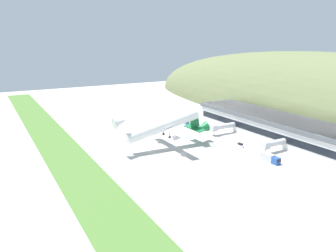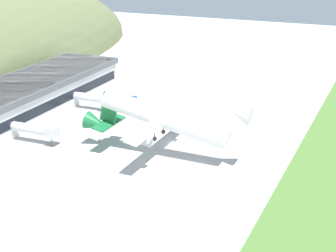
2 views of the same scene
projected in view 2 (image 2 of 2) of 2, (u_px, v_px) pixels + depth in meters
name	position (u px, v px, depth m)	size (l,w,h in m)	color
ground_plane	(173.00, 143.00, 155.13)	(437.08, 437.08, 0.00)	#B7B5AF
grass_strip_foreground	(325.00, 166.00, 139.84)	(393.37, 17.22, 0.08)	#4C7533
terminal_building	(18.00, 99.00, 173.69)	(90.93, 22.46, 10.73)	silver
jetway_0	(37.00, 130.00, 153.30)	(3.38, 14.58, 5.43)	silver
jetway_1	(94.00, 98.00, 181.66)	(3.38, 12.74, 5.43)	silver
cargo_airplane	(161.00, 119.00, 142.60)	(33.03, 46.16, 14.03)	white
service_car_1	(90.00, 122.00, 169.42)	(4.54, 2.00, 1.57)	silver
fuel_truck	(128.00, 103.00, 185.64)	(8.35, 2.91, 3.02)	#264C99
traffic_cone_0	(128.00, 129.00, 164.71)	(0.52, 0.52, 0.58)	orange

